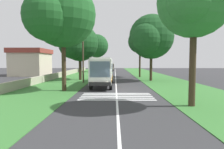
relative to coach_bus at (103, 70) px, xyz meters
The scene contains 19 objects.
ground 5.97m from the coach_bus, 161.15° to the right, with size 160.00×160.00×0.00m, color #333335.
grass_verge_left 11.84m from the coach_bus, 33.34° to the left, with size 120.00×8.00×0.04m, color #387533.
grass_verge_right 14.11m from the coach_bus, 45.79° to the right, with size 120.00×8.00×0.04m, color #387533.
centre_line 10.12m from the coach_bus, 10.48° to the right, with size 110.00×0.16×0.01m, color silver.
coach_bus is the anchor object (origin of this frame).
zebra_crossing 8.80m from the coach_bus, 167.82° to the right, with size 4.05×6.80×0.01m.
trailing_car_0 20.18m from the coach_bus, ahead, with size 4.30×1.78×1.43m.
trailing_car_1 29.93m from the coach_bus, ahead, with size 4.30×1.78×1.43m.
trailing_car_2 38.70m from the coach_bus, ahead, with size 4.30×1.78×1.43m.
trailing_minibus_0 48.73m from the coach_bus, ahead, with size 6.00×2.14×2.53m.
roadside_tree_left_0 10.63m from the coach_bus, 29.01° to the left, with size 8.22×6.53×9.75m.
roadside_tree_left_1 8.89m from the coach_bus, 138.95° to the left, with size 8.83×7.20×11.95m.
roadside_tree_left_2 37.74m from the coach_bus, ahead, with size 8.41×7.37×11.90m.
roadside_tree_right_0 17.48m from the coach_bus, 23.98° to the right, with size 5.99×4.99×9.96m.
roadside_tree_right_1 15.26m from the coach_bus, 149.96° to the right, with size 6.12×5.26×10.20m.
roadside_tree_right_2 11.59m from the coach_bus, 46.66° to the right, with size 9.20×7.46×11.15m.
utility_pole 5.23m from the coach_bus, 41.55° to the left, with size 0.24×1.40×7.66m.
roadside_wall 17.76m from the coach_bus, 33.64° to the left, with size 70.00×0.40×1.06m, color #B2A893.
roadside_building 27.01m from the coach_bus, 42.09° to the left, with size 9.38×7.68×6.25m.
Camera 1 is at (-21.86, 0.19, 3.29)m, focal length 32.19 mm.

